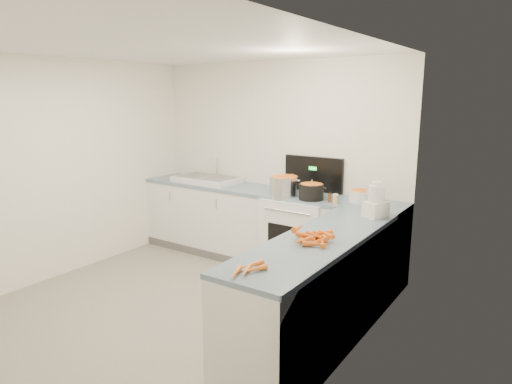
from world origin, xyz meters
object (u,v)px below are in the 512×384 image
Objects in this scene: black_pot at (311,193)px; mixing_bowl at (361,196)px; sink at (207,179)px; food_processor at (376,202)px; stove at (301,233)px; extract_bottle at (329,198)px; steel_pot at (284,187)px; spice_jar at (335,199)px.

black_pot is 0.54m from mixing_bowl.
sink is 2.55m from food_processor.
stove is 0.60m from black_pot.
mixing_bowl is 2.84× the size of extract_bottle.
sink is 2.15m from mixing_bowl.
food_processor is (1.21, -0.33, 0.05)m from steel_pot.
black_pot reaches higher than extract_bottle.
steel_pot is 1.22× the size of black_pot.
sink is 1.30m from steel_pot.
extract_bottle is at bearing 152.56° from food_processor.
extract_bottle is at bearing -0.66° from steel_pot.
stove is 0.73m from spice_jar.
mixing_bowl is at bearing 5.21° from stove.
extract_bottle is (1.87, -0.16, 0.01)m from sink.
black_pot is at bearing 179.66° from extract_bottle.
food_processor reaches higher than spice_jar.
sink is at bearing -178.72° from mixing_bowl.
black_pot is 3.10× the size of spice_jar.
steel_pot is at bearing 177.24° from spice_jar.
sink reaches higher than spice_jar.
mixing_bowl is at bearing 13.38° from steel_pot.
stove is 4.94× the size of black_pot.
mixing_bowl reaches higher than extract_bottle.
steel_pot is 0.97× the size of food_processor.
mixing_bowl is at bearing 49.88° from spice_jar.
black_pot is at bearing 175.01° from spice_jar.
black_pot is 0.30m from spice_jar.
black_pot is (0.20, -0.15, 0.54)m from stove.
sink is 2.49× the size of food_processor.
mixing_bowl is at bearing 22.67° from black_pot.
mixing_bowl is (0.85, 0.20, -0.04)m from steel_pot.
steel_pot is at bearing -166.62° from mixing_bowl.
spice_jar is (0.30, -0.03, -0.03)m from black_pot.
food_processor is (0.85, -0.33, 0.07)m from black_pot.
food_processor is at bearing -21.06° from black_pot.
sink reaches higher than mixing_bowl.
spice_jar is 0.64m from food_processor.
mixing_bowl is (0.50, 0.21, -0.02)m from black_pot.
black_pot is 0.80× the size of food_processor.
stove is at bearing 155.70° from food_processor.
sink is 1.65m from black_pot.
spice_jar is 0.26× the size of food_processor.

